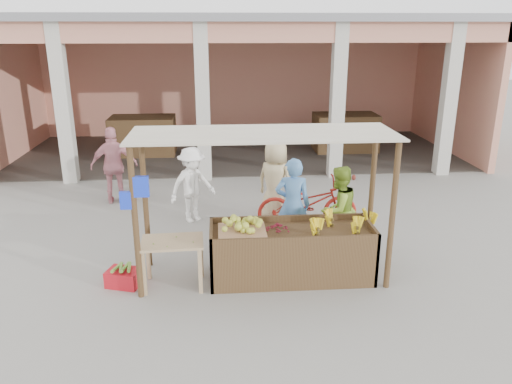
{
  "coord_description": "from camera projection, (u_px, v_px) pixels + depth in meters",
  "views": [
    {
      "loc": [
        -0.62,
        -7.24,
        3.9
      ],
      "look_at": [
        0.02,
        1.2,
        1.07
      ],
      "focal_mm": 35.0,
      "sensor_mm": 36.0,
      "label": 1
    }
  ],
  "objects": [
    {
      "name": "fruit_stall",
      "position": [
        291.0,
        254.0,
        8.04
      ],
      "size": [
        2.6,
        0.95,
        0.8
      ],
      "primitive_type": "cube",
      "color": "#523A20",
      "rests_on": "ground"
    },
    {
      "name": "melon_tray",
      "position": [
        242.0,
        228.0,
        7.82
      ],
      "size": [
        0.75,
        0.65,
        0.2
      ],
      "color": "#A77956",
      "rests_on": "fruit_stall"
    },
    {
      "name": "stall_awning",
      "position": [
        259.0,
        159.0,
        7.56
      ],
      "size": [
        4.09,
        1.35,
        2.39
      ],
      "color": "#523A20",
      "rests_on": "ground"
    },
    {
      "name": "banana_heap",
      "position": [
        343.0,
        224.0,
        7.97
      ],
      "size": [
        1.07,
        0.59,
        0.2
      ],
      "primitive_type": null,
      "color": "yellow",
      "rests_on": "fruit_stall"
    },
    {
      "name": "vendor_blue",
      "position": [
        293.0,
        202.0,
        8.88
      ],
      "size": [
        0.76,
        0.61,
        1.85
      ],
      "primitive_type": "imported",
      "rotation": [
        0.0,
        0.0,
        2.99
      ],
      "color": "#538DCF",
      "rests_on": "ground"
    },
    {
      "name": "plantain_bundle",
      "position": [
        123.0,
        268.0,
        7.8
      ],
      "size": [
        0.42,
        0.3,
        0.08
      ],
      "primitive_type": null,
      "color": "olive",
      "rests_on": "red_crate"
    },
    {
      "name": "red_crate",
      "position": [
        124.0,
        278.0,
        7.86
      ],
      "size": [
        0.59,
        0.5,
        0.26
      ],
      "primitive_type": "cube",
      "rotation": [
        0.0,
        0.0,
        -0.3
      ],
      "color": "red",
      "rests_on": "ground"
    },
    {
      "name": "side_table",
      "position": [
        173.0,
        249.0,
        7.7
      ],
      "size": [
        0.97,
        0.67,
        0.77
      ],
      "rotation": [
        0.0,
        0.0,
        0.05
      ],
      "color": "tan",
      "rests_on": "ground"
    },
    {
      "name": "shopper_b",
      "position": [
        114.0,
        163.0,
        11.32
      ],
      "size": [
        1.19,
        0.77,
        1.89
      ],
      "primitive_type": "imported",
      "rotation": [
        0.0,
        0.0,
        3.31
      ],
      "color": "#CD7F89",
      "rests_on": "ground"
    },
    {
      "name": "shopper_c",
      "position": [
        275.0,
        178.0,
        10.13
      ],
      "size": [
        1.11,
        1.07,
        1.94
      ],
      "primitive_type": "imported",
      "rotation": [
        0.0,
        0.0,
        2.44
      ],
      "color": "tan",
      "rests_on": "ground"
    },
    {
      "name": "motorcycle",
      "position": [
        307.0,
        202.0,
        9.96
      ],
      "size": [
        0.76,
        2.11,
        1.09
      ],
      "primitive_type": "imported",
      "rotation": [
        0.0,
        0.0,
        1.55
      ],
      "color": "maroon",
      "rests_on": "ground"
    },
    {
      "name": "shopper_a",
      "position": [
        192.0,
        182.0,
        10.24
      ],
      "size": [
        1.22,
        1.04,
        1.71
      ],
      "primitive_type": "imported",
      "rotation": [
        0.0,
        0.0,
        0.55
      ],
      "color": "white",
      "rests_on": "ground"
    },
    {
      "name": "ground",
      "position": [
        260.0,
        278.0,
        8.13
      ],
      "size": [
        60.0,
        60.0,
        0.0
      ],
      "primitive_type": "plane",
      "color": "gray",
      "rests_on": "ground"
    },
    {
      "name": "vendor_green",
      "position": [
        338.0,
        208.0,
        8.83
      ],
      "size": [
        0.93,
        0.84,
        1.68
      ],
      "primitive_type": "imported",
      "rotation": [
        0.0,
        0.0,
        3.72
      ],
      "color": "#93BB34",
      "rests_on": "ground"
    },
    {
      "name": "market_building",
      "position": [
        238.0,
        66.0,
        15.72
      ],
      "size": [
        14.4,
        6.4,
        4.2
      ],
      "color": "tan",
      "rests_on": "ground"
    },
    {
      "name": "produce_sacks",
      "position": [
        348.0,
        169.0,
        13.23
      ],
      "size": [
        0.75,
        0.7,
        0.57
      ],
      "color": "maroon",
      "rests_on": "ground"
    },
    {
      "name": "papaya_pile",
      "position": [
        172.0,
        234.0,
        7.62
      ],
      "size": [
        0.76,
        0.43,
        0.22
      ],
      "primitive_type": null,
      "color": "#4C902F",
      "rests_on": "side_table"
    },
    {
      "name": "berry_heap",
      "position": [
        277.0,
        227.0,
        7.91
      ],
      "size": [
        0.41,
        0.33,
        0.13
      ],
      "primitive_type": "ellipsoid",
      "color": "maroon",
      "rests_on": "fruit_stall"
    }
  ]
}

